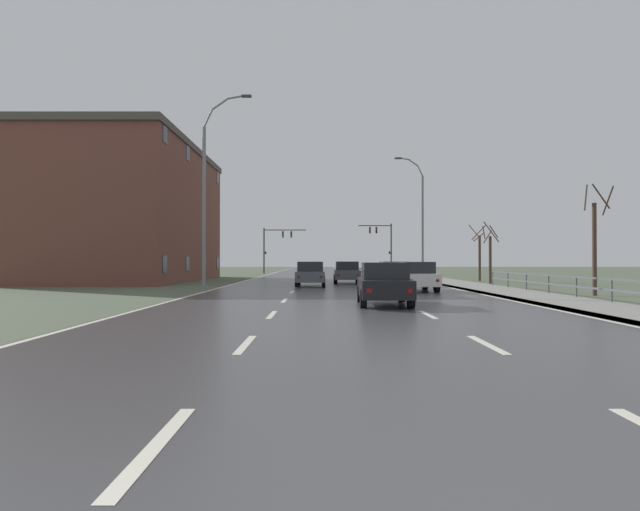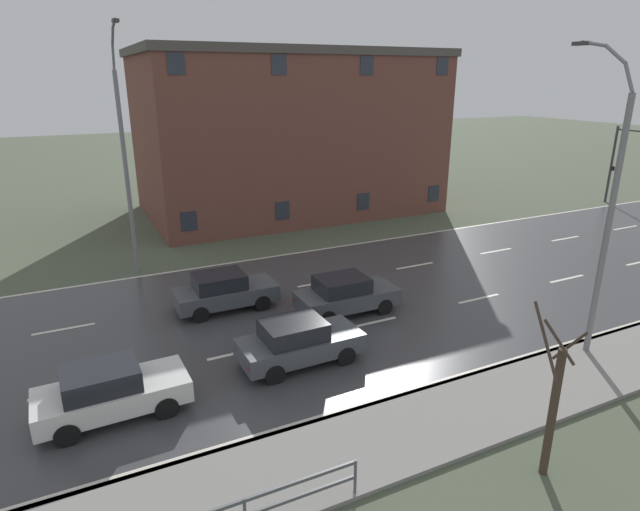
# 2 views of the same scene
# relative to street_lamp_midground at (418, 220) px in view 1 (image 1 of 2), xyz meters

# --- Properties ---
(ground_plane) EXTENTS (160.00, 160.00, 0.12)m
(ground_plane) POSITION_rel_street_lamp_midground_xyz_m (-7.45, 8.13, -5.07)
(ground_plane) COLOR #4C5642
(road_asphalt_strip) EXTENTS (14.00, 120.00, 0.03)m
(road_asphalt_strip) POSITION_rel_street_lamp_midground_xyz_m (-7.45, 20.13, -5.00)
(road_asphalt_strip) COLOR #3D3D3F
(road_asphalt_strip) RESTS_ON ground
(sidewalk_right) EXTENTS (3.00, 120.00, 0.12)m
(sidewalk_right) POSITION_rel_street_lamp_midground_xyz_m (0.98, 20.13, -4.95)
(sidewalk_right) COLOR gray
(sidewalk_right) RESTS_ON ground
(guardrail) EXTENTS (0.07, 26.10, 1.00)m
(guardrail) POSITION_rel_street_lamp_midground_xyz_m (2.40, -23.50, -4.30)
(guardrail) COLOR #515459
(guardrail) RESTS_ON ground
(street_lamp_midground) EXTENTS (2.40, 0.24, 10.22)m
(street_lamp_midground) POSITION_rel_street_lamp_midground_xyz_m (0.00, 0.00, 0.00)
(street_lamp_midground) COLOR slate
(street_lamp_midground) RESTS_ON ground
(street_lamp_left_bank) EXTENTS (2.84, 0.24, 11.26)m
(street_lamp_left_bank) POSITION_rel_street_lamp_midground_xyz_m (-14.86, -12.82, 0.47)
(street_lamp_left_bank) COLOR slate
(street_lamp_left_bank) RESTS_ON ground
(traffic_signal_right) EXTENTS (4.14, 0.36, 6.20)m
(traffic_signal_right) POSITION_rel_street_lamp_midground_xyz_m (-0.51, 20.84, -0.82)
(traffic_signal_right) COLOR #38383A
(traffic_signal_right) RESTS_ON ground
(traffic_signal_left) EXTENTS (5.34, 0.36, 5.70)m
(traffic_signal_left) POSITION_rel_street_lamp_midground_xyz_m (-13.99, 21.60, -1.06)
(traffic_signal_left) COLOR #38383A
(traffic_signal_left) RESTS_ON ground
(car_far_left) EXTENTS (1.93, 4.15, 1.57)m
(car_far_left) POSITION_rel_street_lamp_midground_xyz_m (-3.25, -15.14, -4.21)
(car_far_left) COLOR silver
(car_far_left) RESTS_ON ground
(car_near_right) EXTENTS (1.88, 4.12, 1.57)m
(car_near_right) POSITION_rel_street_lamp_midground_xyz_m (-6.44, -5.91, -4.21)
(car_near_right) COLOR #474C51
(car_near_right) RESTS_ON ground
(car_distant) EXTENTS (1.95, 4.16, 1.57)m
(car_distant) POSITION_rel_street_lamp_midground_xyz_m (-6.01, -23.68, -4.21)
(car_distant) COLOR black
(car_distant) RESTS_ON ground
(car_mid_centre) EXTENTS (1.89, 4.13, 1.57)m
(car_mid_centre) POSITION_rel_street_lamp_midground_xyz_m (-3.61, -9.23, -4.21)
(car_mid_centre) COLOR #474C51
(car_mid_centre) RESTS_ON ground
(car_near_left) EXTENTS (1.86, 4.11, 1.57)m
(car_near_left) POSITION_rel_street_lamp_midground_xyz_m (-8.93, -10.20, -4.21)
(car_near_left) COLOR #474C51
(car_near_left) RESTS_ON ground
(brick_building) EXTENTS (11.54, 19.79, 10.85)m
(brick_building) POSITION_rel_street_lamp_midground_xyz_m (-23.99, -0.97, 0.42)
(brick_building) COLOR brown
(brick_building) RESTS_ON ground
(bare_tree_near) EXTENTS (1.23, 1.25, 5.28)m
(bare_tree_near) POSITION_rel_street_lamp_midground_xyz_m (4.52, -18.42, -2.57)
(bare_tree_near) COLOR #423328
(bare_tree_near) RESTS_ON ground
(bare_tree_mid) EXTENTS (1.11, 1.06, 4.39)m
(bare_tree_mid) POSITION_rel_street_lamp_midground_xyz_m (3.74, -6.04, -3.09)
(bare_tree_mid) COLOR #423328
(bare_tree_mid) RESTS_ON ground
(bare_tree_far) EXTENTS (1.52, 1.61, 4.57)m
(bare_tree_far) POSITION_rel_street_lamp_midground_xyz_m (4.47, -1.26, -2.87)
(bare_tree_far) COLOR #423328
(bare_tree_far) RESTS_ON ground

